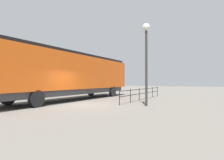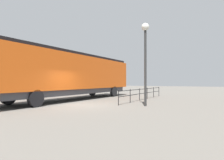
{
  "view_description": "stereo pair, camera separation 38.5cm",
  "coord_description": "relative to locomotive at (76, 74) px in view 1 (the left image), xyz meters",
  "views": [
    {
      "loc": [
        8.14,
        -11.06,
        1.62
      ],
      "look_at": [
        0.64,
        3.2,
        1.75
      ],
      "focal_mm": 31.74,
      "sensor_mm": 36.0,
      "label": 1
    },
    {
      "loc": [
        8.48,
        -10.88,
        1.62
      ],
      "look_at": [
        0.64,
        3.2,
        1.75
      ],
      "focal_mm": 31.74,
      "sensor_mm": 36.0,
      "label": 2
    }
  ],
  "objects": [
    {
      "name": "lamp_post",
      "position": [
        7.26,
        -1.74,
        1.61
      ],
      "size": [
        0.51,
        0.51,
        5.5
      ],
      "color": "#2D2D2D",
      "rests_on": "ground_plane"
    },
    {
      "name": "ground_plane",
      "position": [
        3.21,
        -3.37,
        -2.29
      ],
      "size": [
        120.0,
        120.0,
        0.0
      ],
      "primitive_type": "plane",
      "color": "#666059"
    },
    {
      "name": "platform_fence",
      "position": [
        5.54,
        2.61,
        -1.61
      ],
      "size": [
        0.05,
        9.89,
        1.04
      ],
      "color": "black",
      "rests_on": "ground_plane"
    },
    {
      "name": "locomotive",
      "position": [
        0.0,
        0.0,
        0.0
      ],
      "size": [
        3.11,
        16.05,
        4.08
      ],
      "color": "#D15114",
      "rests_on": "ground_plane"
    }
  ]
}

